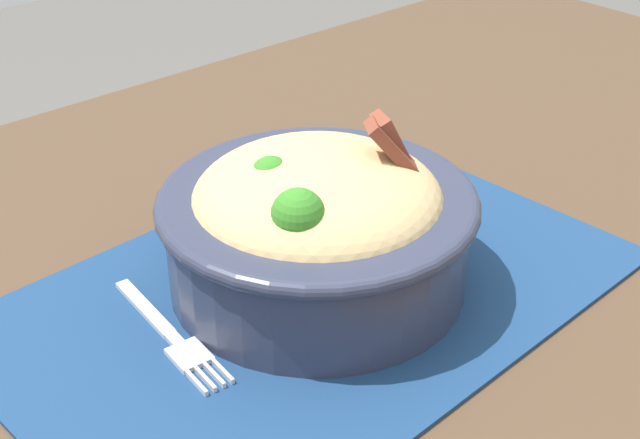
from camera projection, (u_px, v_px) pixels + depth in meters
name	position (u px, v px, depth m)	size (l,w,h in m)	color
table	(341.00, 373.00, 0.65)	(1.38, 0.84, 0.73)	#4C3826
placemat	(311.00, 292.00, 0.62)	(0.43, 0.28, 0.00)	navy
bowl	(320.00, 221.00, 0.61)	(0.22, 0.22, 0.12)	#2D3347
fork	(172.00, 337.00, 0.57)	(0.03, 0.13, 0.00)	silver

